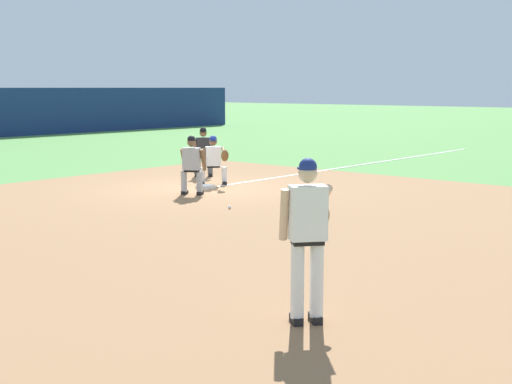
{
  "coord_description": "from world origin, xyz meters",
  "views": [
    {
      "loc": [
        -13.11,
        -12.99,
        2.61
      ],
      "look_at": [
        -4.86,
        -5.91,
        1.01
      ],
      "focal_mm": 50.0,
      "sensor_mm": 36.0,
      "label": 1
    }
  ],
  "objects_px": {
    "first_baseman": "(214,158)",
    "umpire": "(203,150)",
    "first_base_bag": "(206,187)",
    "baseball": "(230,207)",
    "baserunner": "(192,163)",
    "pitcher": "(308,230)"
  },
  "relations": [
    {
      "from": "first_baseman",
      "to": "umpire",
      "type": "distance_m",
      "value": 1.91
    },
    {
      "from": "first_base_bag",
      "to": "umpire",
      "type": "distance_m",
      "value": 2.62
    },
    {
      "from": "umpire",
      "to": "first_baseman",
      "type": "bearing_deg",
      "value": -126.41
    },
    {
      "from": "baseball",
      "to": "umpire",
      "type": "height_order",
      "value": "umpire"
    },
    {
      "from": "first_base_bag",
      "to": "first_baseman",
      "type": "xyz_separation_m",
      "value": [
        0.61,
        0.27,
        0.69
      ]
    },
    {
      "from": "baseball",
      "to": "first_baseman",
      "type": "xyz_separation_m",
      "value": [
        2.54,
        2.91,
        0.69
      ]
    },
    {
      "from": "baseball",
      "to": "first_base_bag",
      "type": "bearing_deg",
      "value": 53.82
    },
    {
      "from": "first_base_bag",
      "to": "baseball",
      "type": "height_order",
      "value": "first_base_bag"
    },
    {
      "from": "baserunner",
      "to": "umpire",
      "type": "bearing_deg",
      "value": 40.33
    },
    {
      "from": "first_base_bag",
      "to": "first_baseman",
      "type": "relative_size",
      "value": 0.28
    },
    {
      "from": "first_base_bag",
      "to": "baseball",
      "type": "bearing_deg",
      "value": -126.18
    },
    {
      "from": "pitcher",
      "to": "umpire",
      "type": "height_order",
      "value": "pitcher"
    },
    {
      "from": "first_baseman",
      "to": "umpire",
      "type": "xyz_separation_m",
      "value": [
        1.13,
        1.54,
        0.06
      ]
    },
    {
      "from": "baserunner",
      "to": "baseball",
      "type": "bearing_deg",
      "value": -113.71
    },
    {
      "from": "baseball",
      "to": "baserunner",
      "type": "bearing_deg",
      "value": 66.29
    },
    {
      "from": "first_base_bag",
      "to": "baserunner",
      "type": "xyz_separation_m",
      "value": [
        -1.0,
        -0.52,
        0.75
      ]
    },
    {
      "from": "first_base_bag",
      "to": "pitcher",
      "type": "bearing_deg",
      "value": -129.35
    },
    {
      "from": "baseball",
      "to": "first_baseman",
      "type": "distance_m",
      "value": 3.92
    },
    {
      "from": "first_baseman",
      "to": "baserunner",
      "type": "height_order",
      "value": "baserunner"
    },
    {
      "from": "pitcher",
      "to": "umpire",
      "type": "xyz_separation_m",
      "value": [
        8.65,
        10.23,
        -0.27
      ]
    },
    {
      "from": "first_base_bag",
      "to": "baseball",
      "type": "distance_m",
      "value": 3.26
    },
    {
      "from": "pitcher",
      "to": "umpire",
      "type": "relative_size",
      "value": 1.27
    }
  ]
}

